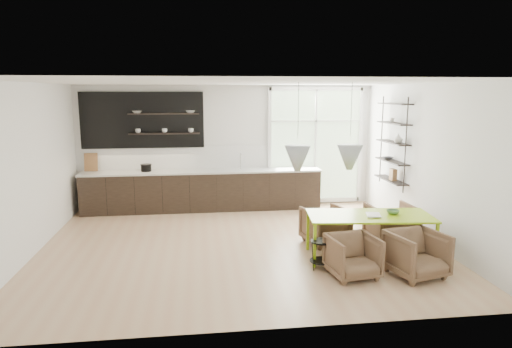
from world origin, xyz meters
name	(u,v)px	position (x,y,z in m)	size (l,w,h in m)	color
room	(262,157)	(0.58, 1.10, 1.46)	(7.02, 6.01, 2.91)	tan
kitchen_run	(199,185)	(-0.69, 2.69, 0.60)	(5.54, 0.69, 2.75)	black
right_shelving	(393,145)	(3.36, 1.17, 1.65)	(0.26, 1.22, 1.90)	black
dining_table	(370,218)	(2.10, -0.88, 0.69)	(2.11, 1.12, 0.74)	#8CB710
armchair_back_left	(325,225)	(1.58, -0.06, 0.34)	(0.72, 0.74, 0.68)	brown
armchair_back_right	(391,224)	(2.78, -0.22, 0.37)	(0.79, 0.81, 0.74)	brown
armchair_front_left	(353,256)	(1.57, -1.62, 0.32)	(0.68, 0.70, 0.64)	brown
armchair_front_right	(417,254)	(2.52, -1.73, 0.35)	(0.74, 0.76, 0.70)	brown
wire_stool	(321,251)	(1.19, -1.25, 0.29)	(0.36, 0.36, 0.46)	black
table_book	(366,215)	(2.03, -0.92, 0.75)	(0.22, 0.30, 0.03)	white
table_bowl	(393,212)	(2.51, -0.86, 0.77)	(0.21, 0.21, 0.06)	#4F7749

